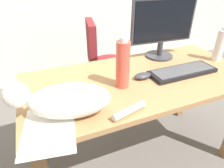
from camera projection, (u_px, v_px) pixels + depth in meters
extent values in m
plane|color=#59544F|center=(135.00, 155.00, 1.57)|extent=(8.00, 8.00, 0.00)
cube|color=#9E7247|center=(141.00, 79.00, 1.21)|extent=(1.43, 0.68, 0.03)
cube|color=olive|center=(38.00, 122.00, 1.40)|extent=(0.06, 0.06, 0.68)
cube|color=olive|center=(184.00, 85.00, 1.83)|extent=(0.06, 0.06, 0.68)
cylinder|color=black|center=(112.00, 103.00, 2.14)|extent=(0.48, 0.48, 0.04)
cylinder|color=black|center=(112.00, 87.00, 2.04)|extent=(0.06, 0.06, 0.44)
cylinder|color=maroon|center=(112.00, 66.00, 1.91)|extent=(0.44, 0.44, 0.06)
cube|color=maroon|center=(91.00, 44.00, 1.76)|extent=(0.13, 0.36, 0.40)
cylinder|color=#333338|center=(159.00, 56.00, 1.48)|extent=(0.20, 0.20, 0.01)
cylinder|color=#333338|center=(160.00, 48.00, 1.45)|extent=(0.04, 0.04, 0.10)
cube|color=#333338|center=(164.00, 21.00, 1.35)|extent=(0.48, 0.05, 0.30)
cube|color=black|center=(165.00, 21.00, 1.33)|extent=(0.45, 0.03, 0.27)
cube|color=black|center=(182.00, 72.00, 1.24)|extent=(0.44, 0.15, 0.02)
cube|color=#444447|center=(183.00, 70.00, 1.23)|extent=(0.40, 0.12, 0.00)
ellipsoid|color=silver|center=(70.00, 100.00, 0.86)|extent=(0.39, 0.26, 0.15)
sphere|color=silver|center=(16.00, 95.00, 0.81)|extent=(0.11, 0.11, 0.11)
cone|color=silver|center=(11.00, 89.00, 0.76)|extent=(0.04, 0.04, 0.04)
cone|color=silver|center=(15.00, 81.00, 0.81)|extent=(0.04, 0.04, 0.04)
cylinder|color=silver|center=(129.00, 111.00, 0.89)|extent=(0.18, 0.08, 0.03)
ellipsoid|color=#333338|center=(143.00, 76.00, 1.18)|extent=(0.11, 0.06, 0.04)
cube|color=white|center=(49.00, 129.00, 0.81)|extent=(0.26, 0.33, 0.00)
cylinder|color=#D84C3D|center=(123.00, 65.00, 1.05)|extent=(0.07, 0.07, 0.26)
cylinder|color=silver|center=(124.00, 39.00, 0.97)|extent=(0.04, 0.04, 0.02)
cylinder|color=silver|center=(220.00, 46.00, 1.37)|extent=(0.07, 0.07, 0.21)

